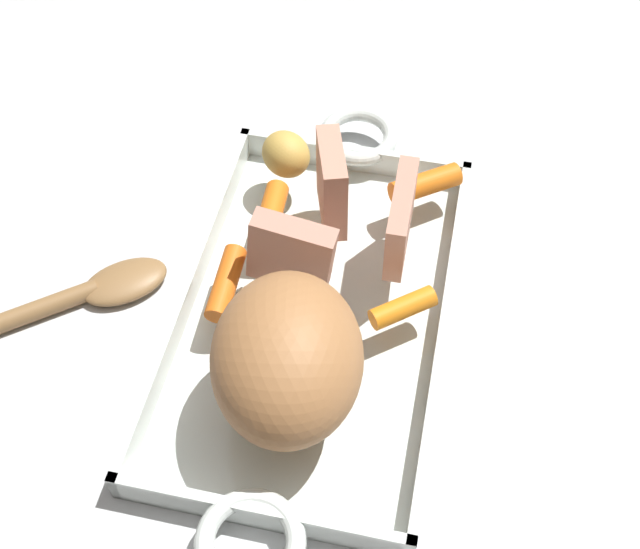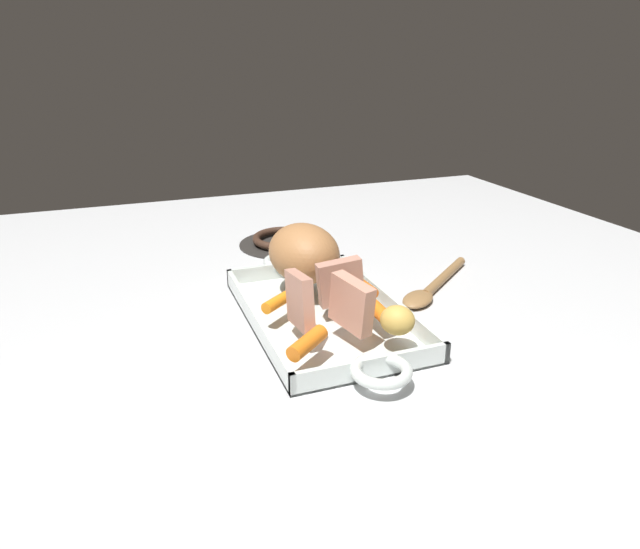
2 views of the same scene
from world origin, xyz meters
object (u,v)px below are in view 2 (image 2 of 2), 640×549
at_px(potato_near_roast, 397,320).
at_px(stove_burner_rear, 284,241).
at_px(baby_carrot_center_right, 364,287).
at_px(serving_spoon, 432,288).
at_px(pork_roast, 303,253).
at_px(roast_slice_thick, 351,304).
at_px(roast_slice_outer, 340,282).
at_px(roast_slice_thin, 300,300).
at_px(baby_carrot_long, 276,301).
at_px(roasting_dish, 323,314).
at_px(baby_carrot_northeast, 307,343).
at_px(baby_carrot_southwest, 376,309).

xyz_separation_m(potato_near_roast, stove_burner_rear, (0.49, 0.01, -0.04)).
bearing_deg(baby_carrot_center_right, serving_spoon, -80.19).
distance_m(pork_roast, roast_slice_thick, 0.18).
bearing_deg(serving_spoon, roast_slice_outer, -24.26).
bearing_deg(roast_slice_thin, serving_spoon, -70.48).
height_order(baby_carrot_long, potato_near_roast, potato_near_roast).
xyz_separation_m(roast_slice_thin, stove_burner_rear, (0.42, -0.11, -0.06)).
bearing_deg(baby_carrot_long, roast_slice_thick, -141.87).
distance_m(roasting_dish, baby_carrot_long, 0.08).
bearing_deg(roast_slice_thick, roast_slice_thin, 64.12).
bearing_deg(baby_carrot_center_right, baby_carrot_northeast, 134.68).
bearing_deg(roasting_dish, baby_carrot_long, 87.52).
height_order(roast_slice_thin, baby_carrot_long, roast_slice_thin).
bearing_deg(roast_slice_thick, roasting_dish, 3.15).
xyz_separation_m(roast_slice_outer, serving_spoon, (0.05, -0.19, -0.06)).
bearing_deg(roast_slice_outer, baby_carrot_northeast, 141.81).
relative_size(pork_roast, baby_carrot_southwest, 2.17).
bearing_deg(baby_carrot_long, roasting_dish, -92.48).
height_order(roast_slice_thin, potato_near_roast, roast_slice_thin).
bearing_deg(roast_slice_thick, pork_roast, 2.03).
bearing_deg(serving_spoon, baby_carrot_long, -32.56).
height_order(baby_carrot_northeast, baby_carrot_center_right, baby_carrot_northeast).
bearing_deg(potato_near_roast, baby_carrot_long, 42.60).
distance_m(roast_slice_thick, serving_spoon, 0.25).
distance_m(baby_carrot_northeast, potato_near_roast, 0.13).
bearing_deg(baby_carrot_southwest, baby_carrot_center_right, -12.23).
bearing_deg(roast_slice_outer, baby_carrot_long, 78.41).
relative_size(roast_slice_thick, potato_near_roast, 1.50).
bearing_deg(stove_burner_rear, baby_carrot_long, 161.44).
height_order(roast_slice_thick, baby_carrot_northeast, roast_slice_thick).
height_order(roast_slice_outer, roast_slice_thin, roast_slice_thin).
bearing_deg(stove_burner_rear, baby_carrot_northeast, 166.44).
xyz_separation_m(roasting_dish, pork_roast, (0.09, 0.00, 0.07)).
xyz_separation_m(roasting_dish, potato_near_roast, (-0.13, -0.05, 0.04)).
height_order(roasting_dish, roast_slice_thick, roast_slice_thick).
xyz_separation_m(baby_carrot_southwest, stove_burner_rear, (0.43, 0.01, -0.03)).
bearing_deg(baby_carrot_northeast, roasting_dish, -28.00).
xyz_separation_m(baby_carrot_southwest, baby_carrot_long, (0.08, 0.13, -0.00)).
height_order(roast_slice_thick, roast_slice_outer, roast_slice_thick).
height_order(baby_carrot_long, baby_carrot_center_right, baby_carrot_center_right).
bearing_deg(serving_spoon, baby_carrot_northeast, -7.82).
xyz_separation_m(roast_slice_thick, potato_near_roast, (-0.04, -0.05, -0.01)).
bearing_deg(roast_slice_thin, potato_near_roast, -121.86).
xyz_separation_m(roast_slice_outer, potato_near_roast, (-0.12, -0.03, -0.01)).
relative_size(roast_slice_outer, baby_carrot_northeast, 1.03).
height_order(baby_carrot_northeast, stove_burner_rear, baby_carrot_northeast).
height_order(roast_slice_thin, baby_carrot_northeast, roast_slice_thin).
bearing_deg(roast_slice_thin, baby_carrot_center_right, -61.09).
xyz_separation_m(roast_slice_thin, baby_carrot_center_right, (0.07, -0.13, -0.03)).
height_order(baby_carrot_southwest, baby_carrot_long, baby_carrot_southwest).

